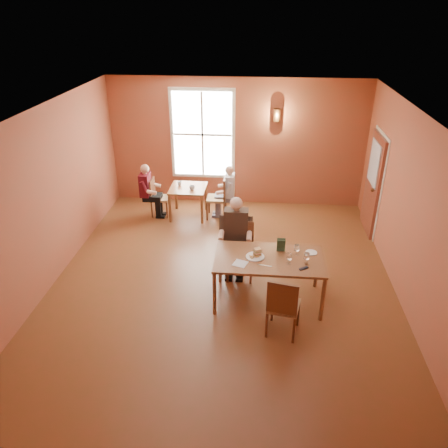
# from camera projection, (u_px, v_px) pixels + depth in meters

# --- Properties ---
(ground) EXTENTS (6.00, 7.00, 0.01)m
(ground) POSITION_uv_depth(u_px,v_px,m) (223.00, 281.00, 7.84)
(ground) COLOR brown
(ground) RESTS_ON ground
(wall_back) EXTENTS (6.00, 0.04, 3.00)m
(wall_back) POSITION_uv_depth(u_px,v_px,m) (237.00, 143.00, 10.25)
(wall_back) COLOR brown
(wall_back) RESTS_ON ground
(wall_front) EXTENTS (6.00, 0.04, 3.00)m
(wall_front) POSITION_uv_depth(u_px,v_px,m) (188.00, 362.00, 4.05)
(wall_front) COLOR brown
(wall_front) RESTS_ON ground
(wall_left) EXTENTS (0.04, 7.00, 3.00)m
(wall_left) POSITION_uv_depth(u_px,v_px,m) (47.00, 198.00, 7.39)
(wall_left) COLOR brown
(wall_left) RESTS_ON ground
(wall_right) EXTENTS (0.04, 7.00, 3.00)m
(wall_right) POSITION_uv_depth(u_px,v_px,m) (411.00, 212.00, 6.91)
(wall_right) COLOR brown
(wall_right) RESTS_ON ground
(ceiling) EXTENTS (6.00, 7.00, 0.04)m
(ceiling) POSITION_uv_depth(u_px,v_px,m) (223.00, 113.00, 6.47)
(ceiling) COLOR white
(ceiling) RESTS_ON wall_back
(window) EXTENTS (1.36, 0.10, 1.96)m
(window) POSITION_uv_depth(u_px,v_px,m) (202.00, 135.00, 10.18)
(window) COLOR white
(window) RESTS_ON wall_back
(door) EXTENTS (0.12, 1.04, 2.10)m
(door) POSITION_uv_depth(u_px,v_px,m) (372.00, 184.00, 9.16)
(door) COLOR maroon
(door) RESTS_ON ground
(wall_sconce) EXTENTS (0.16, 0.16, 0.28)m
(wall_sconce) POSITION_uv_depth(u_px,v_px,m) (277.00, 115.00, 9.77)
(wall_sconce) COLOR brown
(wall_sconce) RESTS_ON wall_back
(main_table) EXTENTS (1.75, 0.99, 0.82)m
(main_table) POSITION_uv_depth(u_px,v_px,m) (268.00, 279.00, 7.17)
(main_table) COLOR brown
(main_table) RESTS_ON ground
(chair_diner_main) EXTENTS (0.45, 0.45, 1.02)m
(chair_diner_main) POSITION_uv_depth(u_px,v_px,m) (240.00, 252.00, 7.74)
(chair_diner_main) COLOR #4C2811
(chair_diner_main) RESTS_ON ground
(diner_main) EXTENTS (0.56, 0.56, 1.40)m
(diner_main) POSITION_uv_depth(u_px,v_px,m) (240.00, 244.00, 7.63)
(diner_main) COLOR #41281D
(diner_main) RESTS_ON ground
(chair_empty) EXTENTS (0.53, 0.53, 1.01)m
(chair_empty) POSITION_uv_depth(u_px,v_px,m) (284.00, 304.00, 6.43)
(chair_empty) COLOR #562D1B
(chair_empty) RESTS_ON ground
(plate_food) EXTENTS (0.39, 0.39, 0.04)m
(plate_food) POSITION_uv_depth(u_px,v_px,m) (255.00, 256.00, 6.99)
(plate_food) COLOR white
(plate_food) RESTS_ON main_table
(sandwich) EXTENTS (0.13, 0.13, 0.12)m
(sandwich) POSITION_uv_depth(u_px,v_px,m) (257.00, 253.00, 7.00)
(sandwich) COLOR tan
(sandwich) RESTS_ON main_table
(goblet_a) EXTENTS (0.09, 0.09, 0.20)m
(goblet_a) POSITION_uv_depth(u_px,v_px,m) (297.00, 250.00, 7.01)
(goblet_a) COLOR white
(goblet_a) RESTS_ON main_table
(goblet_b) EXTENTS (0.09, 0.09, 0.21)m
(goblet_b) POSITION_uv_depth(u_px,v_px,m) (307.00, 258.00, 6.78)
(goblet_b) COLOR white
(goblet_b) RESTS_ON main_table
(goblet_c) EXTENTS (0.09, 0.09, 0.20)m
(goblet_c) POSITION_uv_depth(u_px,v_px,m) (289.00, 258.00, 6.77)
(goblet_c) COLOR white
(goblet_c) RESTS_ON main_table
(menu_stand) EXTENTS (0.14, 0.07, 0.22)m
(menu_stand) POSITION_uv_depth(u_px,v_px,m) (281.00, 245.00, 7.12)
(menu_stand) COLOR #27422B
(menu_stand) RESTS_ON main_table
(knife) EXTENTS (0.24, 0.06, 0.00)m
(knife) POSITION_uv_depth(u_px,v_px,m) (264.00, 265.00, 6.78)
(knife) COLOR silver
(knife) RESTS_ON main_table
(napkin) EXTENTS (0.26, 0.26, 0.01)m
(napkin) POSITION_uv_depth(u_px,v_px,m) (240.00, 264.00, 6.82)
(napkin) COLOR white
(napkin) RESTS_ON main_table
(side_plate) EXTENTS (0.22, 0.22, 0.01)m
(side_plate) POSITION_uv_depth(u_px,v_px,m) (311.00, 253.00, 7.11)
(side_plate) COLOR white
(side_plate) RESTS_ON main_table
(sunglasses) EXTENTS (0.15, 0.12, 0.02)m
(sunglasses) POSITION_uv_depth(u_px,v_px,m) (304.00, 268.00, 6.69)
(sunglasses) COLOR black
(sunglasses) RESTS_ON main_table
(second_table) EXTENTS (0.80, 0.80, 0.71)m
(second_table) POSITION_uv_depth(u_px,v_px,m) (189.00, 202.00, 10.05)
(second_table) COLOR brown
(second_table) RESTS_ON ground
(chair_diner_white) EXTENTS (0.43, 0.43, 0.98)m
(chair_diner_white) POSITION_uv_depth(u_px,v_px,m) (216.00, 197.00, 9.94)
(chair_diner_white) COLOR #482516
(chair_diner_white) RESTS_ON ground
(diner_white) EXTENTS (0.47, 0.47, 1.18)m
(diner_white) POSITION_uv_depth(u_px,v_px,m) (218.00, 193.00, 9.89)
(diner_white) COLOR white
(diner_white) RESTS_ON ground
(chair_diner_maroon) EXTENTS (0.39, 0.39, 0.88)m
(chair_diner_maroon) POSITION_uv_depth(u_px,v_px,m) (161.00, 197.00, 10.07)
(chair_diner_maroon) COLOR #582D19
(chair_diner_maroon) RESTS_ON ground
(diner_maroon) EXTENTS (0.49, 0.49, 1.21)m
(diner_maroon) POSITION_uv_depth(u_px,v_px,m) (159.00, 191.00, 9.99)
(diner_maroon) COLOR maroon
(diner_maroon) RESTS_ON ground
(cup_a) EXTENTS (0.13, 0.13, 0.10)m
(cup_a) POSITION_uv_depth(u_px,v_px,m) (192.00, 188.00, 9.75)
(cup_a) COLOR silver
(cup_a) RESTS_ON second_table
(cup_b) EXTENTS (0.13, 0.13, 0.10)m
(cup_b) POSITION_uv_depth(u_px,v_px,m) (180.00, 183.00, 9.98)
(cup_b) COLOR silver
(cup_b) RESTS_ON second_table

